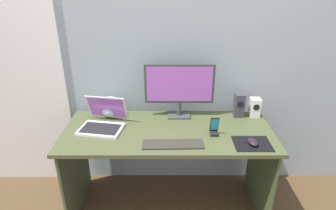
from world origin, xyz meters
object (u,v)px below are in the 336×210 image
(laptop, at_px, (104,121))
(keyboard_external, at_px, (173,144))
(mouse, at_px, (253,142))
(speaker_right, at_px, (255,107))
(monitor, at_px, (180,87))
(speaker_near_monitor, at_px, (240,105))
(phone_in_dock, at_px, (215,129))
(fishbowl, at_px, (111,107))

(laptop, height_order, keyboard_external, laptop)
(keyboard_external, bearing_deg, mouse, -1.11)
(speaker_right, distance_m, keyboard_external, 0.80)
(speaker_right, bearing_deg, monitor, 180.00)
(laptop, distance_m, mouse, 1.08)
(keyboard_external, relative_size, mouse, 4.08)
(laptop, bearing_deg, speaker_right, 8.81)
(speaker_near_monitor, xyz_separation_m, laptop, (-1.05, -0.18, -0.05))
(mouse, height_order, phone_in_dock, phone_in_dock)
(laptop, bearing_deg, mouse, -13.33)
(fishbowl, height_order, keyboard_external, fishbowl)
(monitor, relative_size, speaker_right, 3.57)
(fishbowl, bearing_deg, monitor, 0.51)
(mouse, distance_m, phone_in_dock, 0.28)
(speaker_right, xyz_separation_m, mouse, (-0.13, -0.43, -0.05))
(monitor, distance_m, laptop, 0.64)
(phone_in_dock, bearing_deg, laptop, 171.94)
(speaker_near_monitor, relative_size, fishbowl, 1.12)
(monitor, bearing_deg, phone_in_dock, -51.29)
(speaker_near_monitor, relative_size, keyboard_external, 0.47)
(monitor, relative_size, phone_in_dock, 3.94)
(fishbowl, relative_size, keyboard_external, 0.42)
(mouse, bearing_deg, keyboard_external, 169.85)
(laptop, xyz_separation_m, keyboard_external, (0.52, -0.25, -0.04))
(mouse, bearing_deg, phone_in_dock, 140.39)
(monitor, height_order, keyboard_external, monitor)
(speaker_right, distance_m, mouse, 0.45)
(mouse, xyz_separation_m, phone_in_dock, (-0.24, 0.13, 0.03))
(laptop, bearing_deg, keyboard_external, -25.96)
(speaker_right, distance_m, fishbowl, 1.15)
(fishbowl, xyz_separation_m, keyboard_external, (0.49, -0.43, -0.08))
(keyboard_external, xyz_separation_m, phone_in_dock, (0.29, 0.14, 0.04))
(monitor, relative_size, laptop, 1.53)
(speaker_right, height_order, keyboard_external, speaker_right)
(monitor, xyz_separation_m, mouse, (0.48, -0.43, -0.23))
(keyboard_external, xyz_separation_m, mouse, (0.54, 0.00, 0.02))
(speaker_near_monitor, relative_size, phone_in_dock, 1.40)
(laptop, relative_size, phone_in_dock, 2.58)
(speaker_right, relative_size, fishbowl, 0.89)
(keyboard_external, height_order, mouse, mouse)
(speaker_near_monitor, bearing_deg, mouse, -89.89)
(speaker_right, height_order, laptop, laptop)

